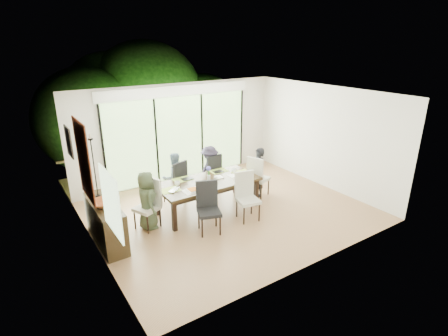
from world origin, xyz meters
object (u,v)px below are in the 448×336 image
bowl (104,203)px  table_top (208,182)px  vase (209,177)px  laptop (176,190)px  person_right_end (258,172)px  chair_left_end (146,205)px  cup_a (177,183)px  person_far_left (174,178)px  person_left_end (147,200)px  sideboard (106,223)px  chair_near_right (248,197)px  chair_near_left (209,208)px  chair_far_left (174,181)px  cup_c (234,171)px  chair_far_right (209,173)px  person_far_right (210,170)px  cup_b (216,179)px  chair_right_end (259,176)px

bowl → table_top: bearing=4.6°
vase → laptop: 0.91m
person_right_end → laptop: 2.34m
chair_left_end → laptop: 0.69m
table_top → cup_a: size_ratio=19.35×
laptop → cup_a: (0.15, 0.25, 0.03)m
person_far_left → bowl: bearing=32.4°
person_left_end → vase: bearing=-82.0°
person_left_end → cup_a: person_left_end is taller
person_far_left → sideboard: person_far_left is taller
chair_near_right → chair_left_end: bearing=167.2°
person_right_end → cup_a: (-2.18, 0.15, 0.15)m
person_left_end → person_far_left: 1.32m
person_right_end → chair_near_left: bearing=-54.5°
chair_far_left → sideboard: 2.15m
chair_left_end → cup_a: size_ratio=8.87×
cup_c → sideboard: bearing=-176.5°
table_top → chair_far_right: chair_far_right is taller
chair_near_right → vase: (-0.45, 0.92, 0.25)m
person_far_right → cup_b: (-0.40, -0.93, 0.15)m
person_right_end → person_far_right: (-0.93, 0.83, 0.00)m
chair_near_left → person_far_left: person_far_left is taller
chair_far_right → chair_left_end: bearing=17.5°
chair_right_end → cup_a: chair_right_end is taller
chair_near_right → person_far_right: size_ratio=0.85×
person_far_left → laptop: person_far_left is taller
chair_far_left → chair_near_right: same height
chair_far_right → cup_b: size_ratio=11.00×
chair_near_right → vase: chair_near_right is taller
table_top → cup_c: bearing=7.1°
chair_right_end → cup_b: bearing=73.5°
table_top → person_left_end: 1.48m
chair_near_left → person_right_end: size_ratio=0.85×
chair_left_end → bowl: 0.97m
chair_near_left → laptop: size_ratio=3.33×
chair_far_right → cup_a: chair_far_right is taller
chair_far_right → person_far_right: (0.00, -0.02, 0.09)m
chair_left_end → table_top: bearing=66.6°
bowl → laptop: bearing=3.4°
chair_right_end → vase: size_ratio=9.17×
chair_left_end → cup_a: 0.85m
person_far_right → bowl: (-2.93, -1.02, 0.26)m
chair_left_end → laptop: (0.65, -0.10, 0.21)m
person_far_right → cup_b: 1.02m
person_right_end → cup_a: bearing=-82.2°
chair_near_right → person_right_end: 1.31m
table_top → chair_near_left: (-0.50, -0.87, -0.17)m
person_right_end → person_far_left: size_ratio=1.00×
chair_far_right → person_left_end: size_ratio=0.85×
chair_left_end → person_right_end: person_right_end is taller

